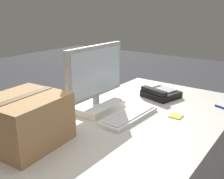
{
  "coord_description": "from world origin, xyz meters",
  "views": [
    {
      "loc": [
        -1.07,
        -0.71,
        1.37
      ],
      "look_at": [
        0.1,
        0.15,
        0.9
      ],
      "focal_mm": 42.0,
      "sensor_mm": 36.0,
      "label": 1
    }
  ],
  "objects_px": {
    "keyboard": "(129,116)",
    "sticky_note_pad": "(176,116)",
    "monitor": "(96,85)",
    "desk_phone": "(160,93)",
    "cardboard_box": "(26,120)",
    "pen_marker": "(224,108)"
  },
  "relations": [
    {
      "from": "keyboard",
      "to": "sticky_note_pad",
      "type": "xyz_separation_m",
      "value": [
        0.18,
        -0.21,
        -0.01
      ]
    },
    {
      "from": "desk_phone",
      "to": "cardboard_box",
      "type": "relative_size",
      "value": 0.72
    },
    {
      "from": "monitor",
      "to": "cardboard_box",
      "type": "xyz_separation_m",
      "value": [
        -0.52,
        -0.01,
        -0.04
      ]
    },
    {
      "from": "cardboard_box",
      "to": "pen_marker",
      "type": "distance_m",
      "value": 1.19
    },
    {
      "from": "sticky_note_pad",
      "to": "monitor",
      "type": "bearing_deg",
      "value": 111.89
    },
    {
      "from": "keyboard",
      "to": "desk_phone",
      "type": "height_order",
      "value": "desk_phone"
    },
    {
      "from": "monitor",
      "to": "sticky_note_pad",
      "type": "bearing_deg",
      "value": -68.11
    },
    {
      "from": "desk_phone",
      "to": "sticky_note_pad",
      "type": "xyz_separation_m",
      "value": [
        -0.26,
        -0.23,
        -0.02
      ]
    },
    {
      "from": "monitor",
      "to": "cardboard_box",
      "type": "relative_size",
      "value": 1.32
    },
    {
      "from": "monitor",
      "to": "cardboard_box",
      "type": "distance_m",
      "value": 0.53
    },
    {
      "from": "desk_phone",
      "to": "sticky_note_pad",
      "type": "relative_size",
      "value": 3.72
    },
    {
      "from": "monitor",
      "to": "pen_marker",
      "type": "relative_size",
      "value": 3.78
    },
    {
      "from": "desk_phone",
      "to": "pen_marker",
      "type": "xyz_separation_m",
      "value": [
        0.03,
        -0.43,
        -0.02
      ]
    },
    {
      "from": "pen_marker",
      "to": "sticky_note_pad",
      "type": "xyz_separation_m",
      "value": [
        -0.29,
        0.2,
        -0.0
      ]
    },
    {
      "from": "keyboard",
      "to": "sticky_note_pad",
      "type": "relative_size",
      "value": 5.75
    },
    {
      "from": "keyboard",
      "to": "sticky_note_pad",
      "type": "bearing_deg",
      "value": -47.27
    },
    {
      "from": "sticky_note_pad",
      "to": "cardboard_box",
      "type": "bearing_deg",
      "value": 148.01
    },
    {
      "from": "pen_marker",
      "to": "sticky_note_pad",
      "type": "distance_m",
      "value": 0.35
    },
    {
      "from": "monitor",
      "to": "sticky_note_pad",
      "type": "height_order",
      "value": "monitor"
    },
    {
      "from": "pen_marker",
      "to": "sticky_note_pad",
      "type": "bearing_deg",
      "value": -106.76
    },
    {
      "from": "cardboard_box",
      "to": "sticky_note_pad",
      "type": "xyz_separation_m",
      "value": [
        0.7,
        -0.44,
        -0.11
      ]
    },
    {
      "from": "monitor",
      "to": "desk_phone",
      "type": "relative_size",
      "value": 1.84
    }
  ]
}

